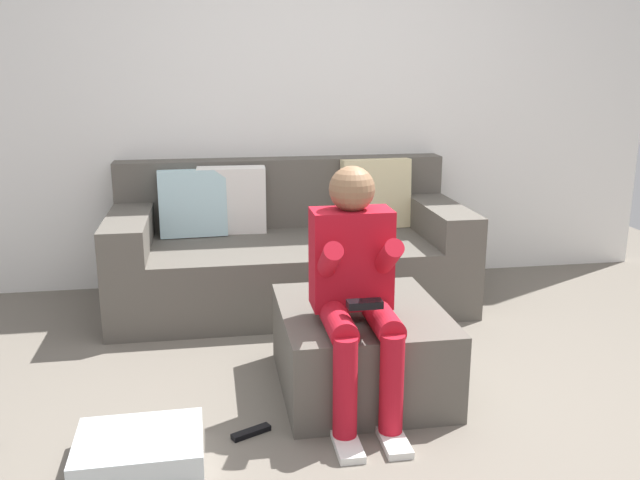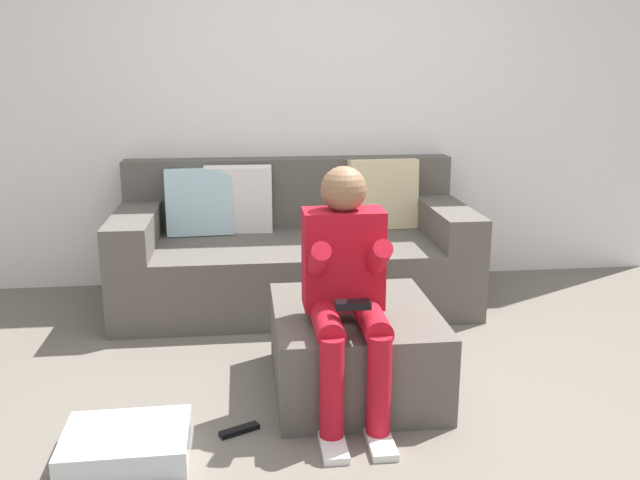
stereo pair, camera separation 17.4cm
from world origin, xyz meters
The scene contains 7 objects.
ground_plane centered at (0.00, 0.00, 0.00)m, with size 6.27×6.27×0.00m, color #6B6359.
wall_back centered at (0.00, 2.14, 1.26)m, with size 4.82×0.10×2.52m, color white.
couch_sectional centered at (-0.22, 1.67, 0.32)m, with size 2.14×0.98×0.86m.
ottoman centered at (-0.03, 0.42, 0.19)m, with size 0.73×0.83×0.39m, color #59544C.
person_seated centered at (-0.10, 0.22, 0.59)m, with size 0.34×0.62×1.05m.
storage_bin centered at (-0.99, -0.06, 0.06)m, with size 0.47×0.37×0.11m, color silver.
remote_by_storage_bin centered at (-0.56, 0.07, 0.01)m, with size 0.17×0.04×0.02m, color black.
Camera 2 is at (-0.52, -2.44, 1.47)m, focal length 38.20 mm.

